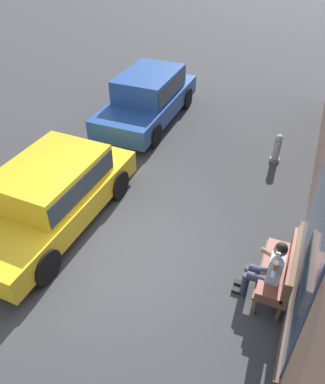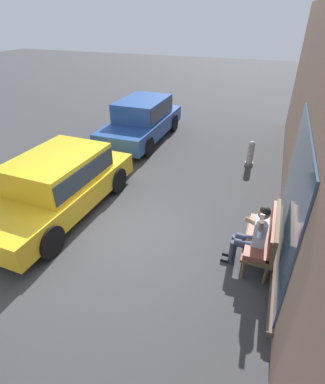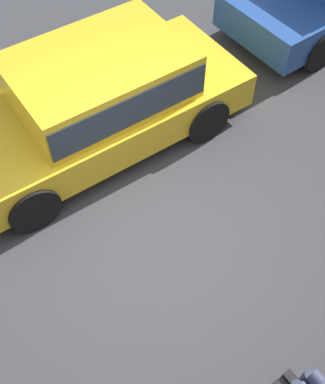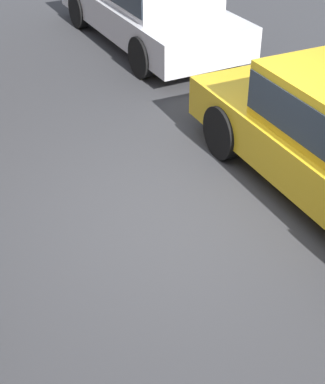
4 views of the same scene
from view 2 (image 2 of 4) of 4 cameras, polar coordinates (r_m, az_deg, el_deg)
name	(u,v)px [view 2 (image 2 of 4)]	position (r m, az deg, el deg)	size (l,w,h in m)	color
ground_plane	(124,235)	(6.74, -7.35, -8.06)	(60.00, 60.00, 0.00)	#38383A
building_facade	(319,167)	(5.03, 27.71, 4.18)	(18.00, 0.51, 4.51)	#93705B
bench	(266,235)	(6.06, 19.06, -7.82)	(1.42, 0.55, 1.02)	brown
person_on_phone	(253,235)	(5.80, 16.93, -7.76)	(0.73, 0.74, 1.36)	#2D3347
parked_car_near	(142,118)	(11.55, -3.88, 13.88)	(4.35, 1.84, 1.49)	#23478E
parked_car_mid	(58,182)	(7.49, -19.25, 1.87)	(4.38, 1.98, 1.42)	gold
fire_hydrant	(250,154)	(9.88, 16.41, 6.99)	(0.38, 0.26, 0.81)	slate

